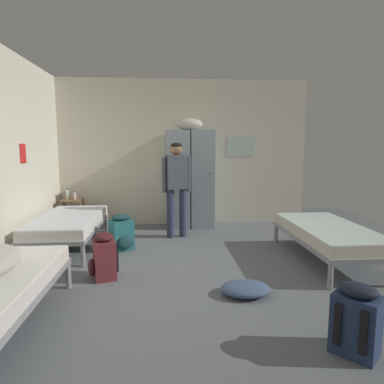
# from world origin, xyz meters

# --- Properties ---
(ground_plane) EXTENTS (8.05, 8.05, 0.00)m
(ground_plane) POSITION_xyz_m (0.00, 0.00, 0.00)
(ground_plane) COLOR slate
(room_backdrop) EXTENTS (4.92, 5.09, 2.84)m
(room_backdrop) POSITION_xyz_m (-1.23, 1.26, 1.42)
(room_backdrop) COLOR beige
(room_backdrop) RESTS_ON ground_plane
(locker_bank) EXTENTS (0.90, 0.55, 2.07)m
(locker_bank) POSITION_xyz_m (0.12, 2.24, 0.97)
(locker_bank) COLOR #8C99A3
(locker_bank) RESTS_ON ground_plane
(shelf_unit) EXTENTS (0.38, 0.30, 0.57)m
(shelf_unit) POSITION_xyz_m (-2.10, 2.21, 0.35)
(shelf_unit) COLOR brown
(shelf_unit) RESTS_ON ground_plane
(bed_left_rear) EXTENTS (0.90, 1.90, 0.49)m
(bed_left_rear) POSITION_xyz_m (-1.85, 1.06, 0.38)
(bed_left_rear) COLOR gray
(bed_left_rear) RESTS_ON ground_plane
(bed_right) EXTENTS (0.90, 1.90, 0.49)m
(bed_right) POSITION_xyz_m (1.85, 0.11, 0.38)
(bed_right) COLOR gray
(bed_right) RESTS_ON ground_plane
(person_traveler) EXTENTS (0.50, 0.29, 1.61)m
(person_traveler) POSITION_xyz_m (-0.16, 1.50, 0.97)
(person_traveler) COLOR #2D334C
(person_traveler) RESTS_ON ground_plane
(water_bottle) EXTENTS (0.06, 0.06, 0.21)m
(water_bottle) POSITION_xyz_m (-2.18, 2.23, 0.67)
(water_bottle) COLOR silver
(water_bottle) RESTS_ON shelf_unit
(lotion_bottle) EXTENTS (0.05, 0.05, 0.17)m
(lotion_bottle) POSITION_xyz_m (-2.03, 2.17, 0.65)
(lotion_bottle) COLOR beige
(lotion_bottle) RESTS_ON shelf_unit
(backpack_teal) EXTENTS (0.40, 0.41, 0.55)m
(backpack_teal) POSITION_xyz_m (-1.02, 0.83, 0.26)
(backpack_teal) COLOR #23666B
(backpack_teal) RESTS_ON ground_plane
(backpack_maroon) EXTENTS (0.39, 0.38, 0.55)m
(backpack_maroon) POSITION_xyz_m (-1.09, -0.27, 0.26)
(backpack_maroon) COLOR maroon
(backpack_maroon) RESTS_ON ground_plane
(backpack_navy) EXTENTS (0.42, 0.42, 0.55)m
(backpack_navy) POSITION_xyz_m (1.07, -1.93, 0.26)
(backpack_navy) COLOR navy
(backpack_navy) RESTS_ON ground_plane
(clothes_pile_denim) EXTENTS (0.53, 0.41, 0.13)m
(clothes_pile_denim) POSITION_xyz_m (0.48, -0.87, 0.07)
(clothes_pile_denim) COLOR #42567A
(clothes_pile_denim) RESTS_ON ground_plane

